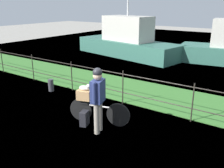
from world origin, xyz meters
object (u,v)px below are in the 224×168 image
(wooden_crate, at_px, (84,95))
(moored_boat_near, at_px, (127,42))
(bicycle_main, at_px, (98,112))
(backpack_on_paving, at_px, (84,118))
(cyclist_person, at_px, (98,95))
(terrier_dog, at_px, (85,88))
(mooring_bollard, at_px, (51,85))

(wooden_crate, distance_m, moored_boat_near, 9.28)
(bicycle_main, distance_m, wooden_crate, 0.59)
(wooden_crate, distance_m, backpack_on_paving, 0.63)
(wooden_crate, xyz_separation_m, cyclist_person, (0.68, -0.27, 0.23))
(terrier_dog, height_order, moored_boat_near, moored_boat_near)
(terrier_dog, xyz_separation_m, moored_boat_near, (-3.91, 8.42, -0.12))
(wooden_crate, distance_m, terrier_dog, 0.21)
(backpack_on_paving, bearing_deg, bicycle_main, -54.55)
(bicycle_main, bearing_deg, backpack_on_paving, -125.90)
(terrier_dog, bearing_deg, backpack_on_paving, -58.51)
(cyclist_person, height_order, backpack_on_paving, cyclist_person)
(cyclist_person, bearing_deg, wooden_crate, 158.56)
(cyclist_person, bearing_deg, backpack_on_paving, 173.11)
(wooden_crate, relative_size, moored_boat_near, 0.05)
(terrier_dog, distance_m, backpack_on_paving, 0.82)
(backpack_on_paving, height_order, moored_boat_near, moored_boat_near)
(wooden_crate, relative_size, terrier_dog, 1.17)
(terrier_dog, bearing_deg, cyclist_person, -22.69)
(cyclist_person, xyz_separation_m, mooring_bollard, (-3.36, 1.42, -0.78))
(cyclist_person, height_order, moored_boat_near, moored_boat_near)
(bicycle_main, xyz_separation_m, wooden_crate, (-0.38, -0.12, 0.43))
(bicycle_main, distance_m, terrier_dog, 0.74)
(backpack_on_paving, height_order, mooring_bollard, mooring_bollard)
(mooring_bollard, bearing_deg, moored_boat_near, 99.35)
(moored_boat_near, bearing_deg, bicycle_main, -62.85)
(mooring_bollard, bearing_deg, bicycle_main, -18.71)
(wooden_crate, relative_size, mooring_bollard, 0.85)
(wooden_crate, height_order, terrier_dog, terrier_dog)
(backpack_on_paving, bearing_deg, cyclist_person, -115.54)
(backpack_on_paving, relative_size, mooring_bollard, 0.89)
(mooring_bollard, bearing_deg, backpack_on_paving, -25.55)
(bicycle_main, height_order, mooring_bollard, bicycle_main)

